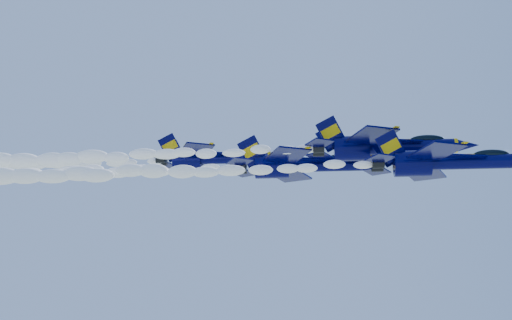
# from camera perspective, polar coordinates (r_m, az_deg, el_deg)

# --- Properties ---
(jet_lead) EXTENTS (15.92, 13.06, 5.92)m
(jet_lead) POSITION_cam_1_polar(r_m,az_deg,el_deg) (68.53, 15.01, -0.14)
(jet_lead) COLOR #010137
(smoke_trail_jet_lead) EXTENTS (45.14, 1.90, 1.71)m
(smoke_trail_jet_lead) POSITION_cam_1_polar(r_m,az_deg,el_deg) (69.29, -9.58, -1.02)
(smoke_trail_jet_lead) COLOR white
(jet_second) EXTENTS (16.88, 13.85, 6.27)m
(jet_second) POSITION_cam_1_polar(r_m,az_deg,el_deg) (74.29, 10.23, 1.06)
(jet_second) COLOR #010137
(smoke_trail_jet_second) EXTENTS (45.14, 2.02, 1.81)m
(smoke_trail_jet_second) POSITION_cam_1_polar(r_m,az_deg,el_deg) (77.03, -12.36, 0.21)
(smoke_trail_jet_second) COLOR white
(jet_third) EXTENTS (17.23, 14.13, 6.40)m
(jet_third) POSITION_cam_1_polar(r_m,az_deg,el_deg) (78.41, 3.79, -0.38)
(jet_third) COLOR #010137
(smoke_trail_jet_third) EXTENTS (45.14, 2.06, 1.85)m
(smoke_trail_jet_third) POSITION_cam_1_polar(r_m,az_deg,el_deg) (84.10, -17.05, -1.10)
(smoke_trail_jet_third) COLOR white
(jet_fourth) EXTENTS (16.88, 13.85, 6.27)m
(jet_fourth) POSITION_cam_1_polar(r_m,az_deg,el_deg) (91.27, -3.42, 0.16)
(jet_fourth) COLOR #010137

